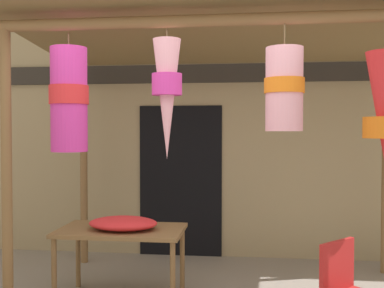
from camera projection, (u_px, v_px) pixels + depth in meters
The scene contains 4 objects.
shop_facade at pixel (207, 110), 6.26m from camera, with size 10.77×0.29×3.90m.
market_stall_canopy at pixel (230, 51), 4.46m from camera, with size 4.16×2.39×2.84m.
display_table at pixel (121, 236), 4.58m from camera, with size 1.23×0.72×0.71m.
flower_heap_on_table at pixel (124, 223), 4.51m from camera, with size 0.67×0.47×0.13m.
Camera 1 is at (0.54, -3.59, 1.68)m, focal length 43.51 mm.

